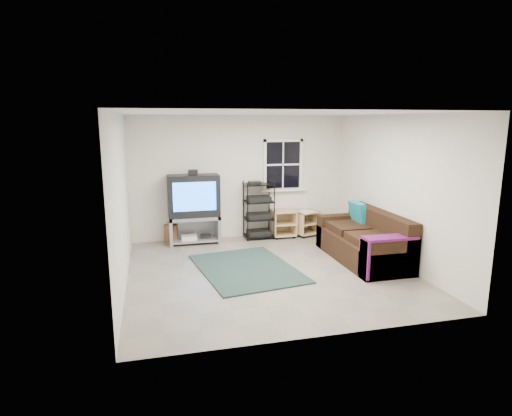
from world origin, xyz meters
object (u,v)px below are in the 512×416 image
object	(u,v)px
av_rack	(259,214)
side_table_left	(282,222)
tv_unit	(194,203)
side_table_right	(305,221)
sofa	(365,242)

from	to	relation	value
av_rack	side_table_left	bearing A→B (deg)	1.62
tv_unit	side_table_right	distance (m)	2.48
av_rack	side_table_left	size ratio (longest dim) A/B	2.10
av_rack	sofa	xyz separation A→B (m)	(1.49, -1.90, -0.19)
side_table_right	sofa	world-z (taller)	sofa
av_rack	side_table_left	distance (m)	0.58
av_rack	sofa	world-z (taller)	av_rack
tv_unit	av_rack	bearing A→B (deg)	1.54
side_table_right	sofa	distance (m)	1.95
tv_unit	av_rack	xyz separation A→B (m)	(1.38, 0.04, -0.30)
tv_unit	side_table_left	xyz separation A→B (m)	(1.92, 0.05, -0.52)
tv_unit	av_rack	size ratio (longest dim) A/B	1.24
side_table_left	sofa	distance (m)	2.14
side_table_right	sofa	bearing A→B (deg)	-76.76
tv_unit	side_table_right	bearing A→B (deg)	0.90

